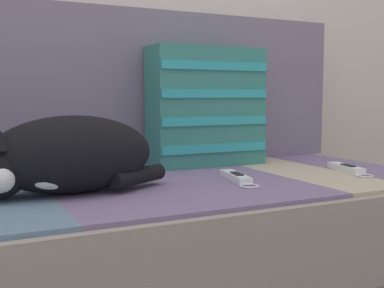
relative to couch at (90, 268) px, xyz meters
The scene contains 6 objects.
couch is the anchor object (origin of this frame).
sofa_backrest 0.57m from the couch, 90.00° to the left, with size 1.96×0.14×0.50m.
throw_pillow_striped 0.62m from the couch, 23.25° to the left, with size 0.37×0.14×0.38m.
sleeping_cat 0.32m from the couch, 132.97° to the right, with size 0.46×0.20×0.18m.
game_remote_near 0.79m from the couch, ahead, with size 0.09×0.21×0.02m.
game_remote_far 0.44m from the couch, 16.11° to the right, with size 0.08×0.21×0.02m.
Camera 1 is at (-0.29, -1.03, 0.65)m, focal length 45.00 mm.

